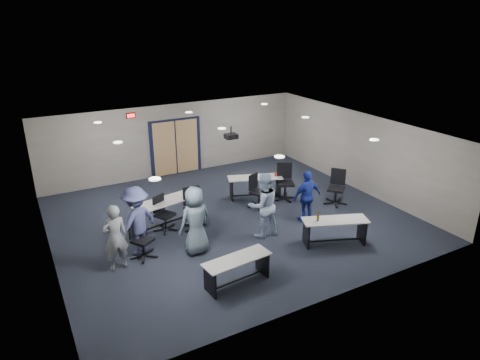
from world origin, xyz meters
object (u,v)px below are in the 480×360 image
table_front_right (334,227)px  person_navy (307,196)px  chair_loose_right (336,188)px  person_lightblue (263,205)px  table_back_right (255,183)px  person_gray (115,238)px  chair_back_b (194,209)px  chair_back_a (165,214)px  chair_back_c (259,191)px  table_front_left (237,266)px  chair_back_d (285,182)px  table_back_left (167,208)px  chair_loose_left (143,239)px  person_plaid (195,221)px  person_back (137,221)px

table_front_right → person_navy: (0.17, 1.45, 0.30)m
chair_loose_right → person_lightblue: size_ratio=0.62×
table_back_right → person_gray: (-5.11, -2.12, 0.34)m
chair_back_b → chair_back_a: bearing=170.1°
chair_back_b → chair_back_c: chair_back_b is taller
table_front_left → chair_back_d: (3.69, 3.48, 0.16)m
table_back_left → person_gray: 2.43m
table_front_left → table_front_right: table_front_right is taller
chair_loose_left → person_plaid: bearing=-51.3°
table_back_right → person_plaid: bearing=-123.3°
person_gray → person_plaid: person_plaid is taller
chair_back_a → person_plaid: bearing=-107.5°
chair_loose_right → table_front_right: bearing=-81.2°
chair_back_b → person_plaid: person_plaid is taller
chair_loose_left → chair_loose_right: (6.43, 0.21, 0.05)m
chair_back_b → chair_back_d: 3.48m
table_back_left → person_lightblue: person_lightblue is taller
person_gray → person_navy: bearing=173.4°
person_plaid → table_back_left: bearing=-92.3°
chair_back_b → person_lightblue: 2.02m
table_front_left → person_lightblue: 2.45m
chair_back_b → chair_back_c: size_ratio=1.10×
table_front_left → chair_loose_left: chair_loose_left is taller
table_back_left → chair_back_c: chair_back_c is taller
chair_loose_right → person_plaid: person_plaid is taller
table_front_right → chair_loose_right: (1.75, 1.98, 0.08)m
chair_back_b → table_front_left: bearing=-87.4°
chair_back_a → chair_loose_right: 5.52m
chair_back_c → person_gray: (-4.84, -1.42, 0.31)m
table_back_right → person_lightblue: 2.67m
person_lightblue → person_navy: 1.60m
table_back_left → chair_loose_right: bearing=-23.6°
chair_back_a → person_lightblue: bearing=-63.2°
table_front_right → person_back: bearing=178.7°
table_front_right → table_back_left: size_ratio=0.88×
chair_back_d → person_navy: size_ratio=0.76×
chair_back_c → person_gray: person_gray is taller
table_back_right → person_lightblue: person_lightblue is taller
table_front_right → table_back_left: (-3.55, 3.13, 0.07)m
table_back_right → chair_back_d: chair_back_d is taller
person_gray → person_back: person_back is taller
chair_back_a → chair_back_c: 3.15m
table_front_right → chair_back_a: (-3.69, 2.89, 0.03)m
table_front_left → person_plaid: 1.81m
table_front_right → chair_back_a: size_ratio=1.77×
chair_loose_right → person_plaid: 5.20m
table_back_right → chair_back_c: size_ratio=1.77×
table_back_right → chair_back_b: (-2.64, -1.03, 0.09)m
table_back_left → chair_back_a: 0.28m
chair_loose_right → person_plaid: size_ratio=0.63×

